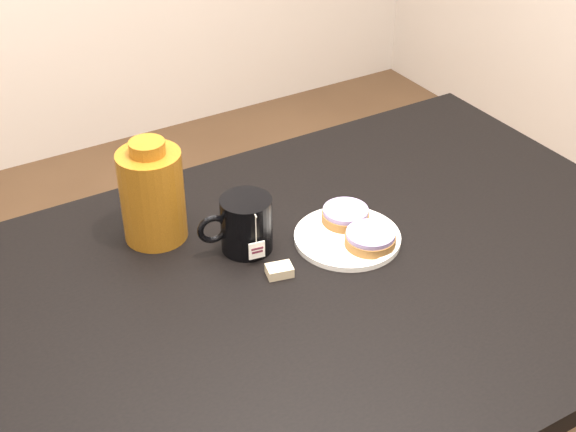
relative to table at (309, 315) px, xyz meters
The scene contains 7 objects.
table is the anchor object (origin of this frame).
plate 0.16m from the table, 26.53° to the left, with size 0.20×0.20×0.01m.
bagel_back 0.21m from the table, 35.21° to the left, with size 0.11×0.11×0.03m.
bagel_front 0.18m from the table, ahead, with size 0.10×0.10×0.03m.
mug 0.20m from the table, 110.84° to the left, with size 0.14×0.11×0.10m.
teabag_pouch 0.11m from the table, 137.68° to the left, with size 0.04×0.03×0.02m, color #C6B793.
bagel_package 0.36m from the table, 124.52° to the left, with size 0.14×0.14×0.20m.
Camera 1 is at (-0.59, -0.92, 1.61)m, focal length 50.00 mm.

